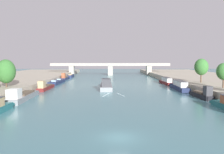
% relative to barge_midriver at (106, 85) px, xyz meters
% --- Properties ---
extents(ground_plane, '(400.00, 400.00, 0.00)m').
position_rel_barge_midriver_xyz_m(ground_plane, '(1.91, -43.98, -1.04)').
color(ground_plane, teal).
extents(quay_right, '(36.00, 170.00, 1.96)m').
position_rel_barge_midriver_xyz_m(quay_right, '(42.45, 11.02, -0.07)').
color(quay_right, '#B2A893').
rests_on(quay_right, ground).
extents(barge_midriver, '(3.77, 18.13, 3.55)m').
position_rel_barge_midriver_xyz_m(barge_midriver, '(0.00, 0.00, 0.00)').
color(barge_midriver, gray).
rests_on(barge_midriver, ground).
extents(wake_behind_barge, '(5.60, 5.92, 0.03)m').
position_rel_barge_midriver_xyz_m(wake_behind_barge, '(1.96, -12.10, -1.03)').
color(wake_behind_barge, silver).
rests_on(wake_behind_barge, ground).
extents(moored_boat_left_end, '(3.53, 15.39, 3.07)m').
position_rel_barge_midriver_xyz_m(moored_boat_left_end, '(-18.77, -19.34, -0.14)').
color(moored_boat_left_end, gray).
rests_on(moored_boat_left_end, ground).
extents(moored_boat_left_gap_after, '(2.30, 12.69, 3.01)m').
position_rel_barge_midriver_xyz_m(moored_boat_left_gap_after, '(-18.36, -2.18, -0.18)').
color(moored_boat_left_gap_after, maroon).
rests_on(moored_boat_left_gap_after, ground).
extents(moored_boat_left_second, '(3.47, 15.58, 2.24)m').
position_rel_barge_midriver_xyz_m(moored_boat_left_second, '(-18.95, 15.73, -0.45)').
color(moored_boat_left_second, '#1E284C').
rests_on(moored_boat_left_second, ground).
extents(moored_boat_left_midway, '(2.16, 10.91, 3.21)m').
position_rel_barge_midriver_xyz_m(moored_boat_left_midway, '(-18.96, 31.37, -0.13)').
color(moored_boat_left_midway, '#1E284C').
rests_on(moored_boat_left_midway, ground).
extents(moored_boat_left_downstream, '(2.66, 12.45, 2.39)m').
position_rel_barge_midriver_xyz_m(moored_boat_left_downstream, '(-18.78, 46.10, -0.37)').
color(moored_boat_left_downstream, '#1E284C').
rests_on(moored_boat_left_downstream, ground).
extents(moored_boat_right_lone, '(2.18, 10.14, 3.22)m').
position_rel_barge_midriver_xyz_m(moored_boat_right_lone, '(22.73, -17.78, -0.12)').
color(moored_boat_right_lone, black).
rests_on(moored_boat_right_lone, ground).
extents(moored_boat_right_second, '(2.99, 14.68, 2.85)m').
position_rel_barge_midriver_xyz_m(moored_boat_right_second, '(21.98, -3.41, 0.15)').
color(moored_boat_right_second, '#1E284C').
rests_on(moored_boat_right_second, ground).
extents(moored_boat_right_midway, '(2.52, 12.75, 2.54)m').
position_rel_barge_midriver_xyz_m(moored_boat_right_midway, '(22.24, 12.59, 0.02)').
color(moored_boat_right_midway, maroon).
rests_on(moored_boat_right_midway, ground).
extents(tree_left_by_lamp, '(4.78, 4.78, 7.16)m').
position_rel_barge_midriver_xyz_m(tree_left_by_lamp, '(-25.55, -11.92, 5.01)').
color(tree_left_by_lamp, brown).
rests_on(tree_left_by_lamp, quay_left).
extents(tree_right_midway, '(3.56, 3.56, 6.26)m').
position_rel_barge_midriver_xyz_m(tree_right_midway, '(29.68, -13.91, 5.02)').
color(tree_right_midway, brown).
rests_on(tree_right_midway, quay_right).
extents(tree_right_by_lamp, '(4.17, 4.17, 7.42)m').
position_rel_barge_midriver_xyz_m(tree_right_by_lamp, '(29.56, -0.72, 5.76)').
color(tree_right_by_lamp, brown).
rests_on(tree_right_by_lamp, quay_right).
extents(bridge_far, '(69.09, 4.40, 7.08)m').
position_rel_barge_midriver_xyz_m(bridge_far, '(1.91, 60.47, 3.56)').
color(bridge_far, '#9E998E').
rests_on(bridge_far, ground).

